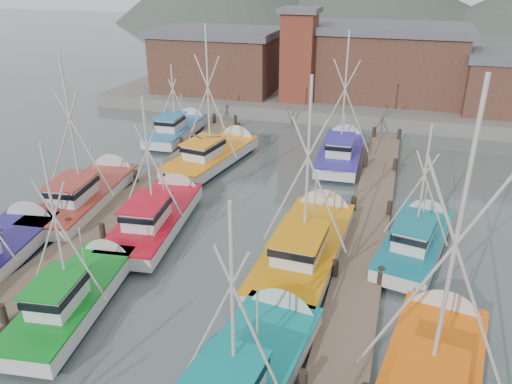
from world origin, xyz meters
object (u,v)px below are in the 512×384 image
(boat_12, at_px, (216,154))
(lookout_tower, at_px, (299,55))
(boat_8, at_px, (159,216))
(boat_4, at_px, (78,294))

(boat_12, bearing_deg, lookout_tower, 89.55)
(boat_8, bearing_deg, boat_12, 86.00)
(boat_4, height_order, boat_12, boat_12)
(boat_8, xyz_separation_m, boat_12, (-0.50, 10.02, 0.01))
(boat_4, relative_size, boat_12, 0.78)
(boat_12, bearing_deg, boat_4, -79.19)
(boat_8, distance_m, boat_12, 10.03)
(lookout_tower, bearing_deg, boat_4, -93.60)
(boat_4, bearing_deg, boat_12, 84.20)
(boat_4, relative_size, boat_8, 0.89)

